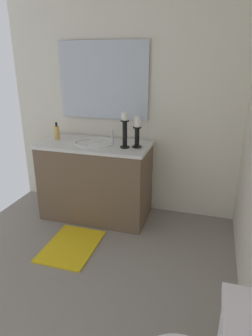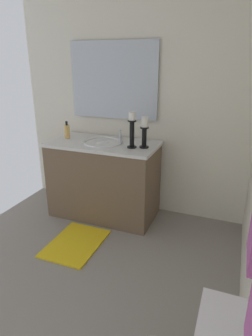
{
  "view_description": "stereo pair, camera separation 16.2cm",
  "coord_description": "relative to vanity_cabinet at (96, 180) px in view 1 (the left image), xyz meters",
  "views": [
    {
      "loc": [
        1.49,
        0.92,
        1.59
      ],
      "look_at": [
        -0.34,
        0.38,
        0.89
      ],
      "focal_mm": 31.34,
      "sensor_mm": 36.0,
      "label": 1
    },
    {
      "loc": [
        1.43,
        1.07,
        1.59
      ],
      "look_at": [
        -0.34,
        0.38,
        0.89
      ],
      "focal_mm": 31.34,
      "sensor_mm": 36.0,
      "label": 2
    }
  ],
  "objects": [
    {
      "name": "vanity_cabinet",
      "position": [
        0.0,
        0.0,
        0.0
      ],
      "size": [
        0.58,
        1.13,
        0.81
      ],
      "color": "brown",
      "rests_on": "ground"
    },
    {
      "name": "floor",
      "position": [
        1.15,
        0.2,
        -0.41
      ],
      "size": [
        2.95,
        2.49,
        0.02
      ],
      "primitive_type": "cube",
      "color": "gray",
      "rests_on": "ground"
    },
    {
      "name": "candle_holder_short",
      "position": [
        0.07,
        0.34,
        0.58
      ],
      "size": [
        0.09,
        0.09,
        0.34
      ],
      "color": "black",
      "rests_on": "vanity_cabinet"
    },
    {
      "name": "sink_basin",
      "position": [
        0.0,
        0.0,
        0.36
      ],
      "size": [
        0.4,
        0.4,
        0.24
      ],
      "color": "white",
      "rests_on": "vanity_cabinet"
    },
    {
      "name": "candle_holder_tall",
      "position": [
        0.02,
        0.44,
        0.56
      ],
      "size": [
        0.09,
        0.09,
        0.29
      ],
      "color": "black",
      "rests_on": "vanity_cabinet"
    },
    {
      "name": "wall_left",
      "position": [
        -0.32,
        0.2,
        0.82
      ],
      "size": [
        0.04,
        2.49,
        2.45
      ],
      "primitive_type": "cube",
      "color": "silver",
      "rests_on": "ground"
    },
    {
      "name": "soap_bottle",
      "position": [
        -0.03,
        -0.43,
        0.48
      ],
      "size": [
        0.06,
        0.06,
        0.18
      ],
      "color": "#E5B259",
      "rests_on": "vanity_cabinet"
    },
    {
      "name": "bath_mat",
      "position": [
        0.63,
        0.0,
        -0.4
      ],
      "size": [
        0.6,
        0.44,
        0.02
      ],
      "primitive_type": "cube",
      "color": "yellow",
      "rests_on": "ground"
    },
    {
      "name": "mirror",
      "position": [
        -0.28,
        0.0,
        0.99
      ],
      "size": [
        0.02,
        0.95,
        0.77
      ],
      "primitive_type": "cube",
      "color": "silver"
    }
  ]
}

